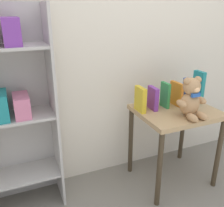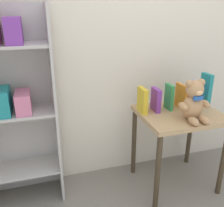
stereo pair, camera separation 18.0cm
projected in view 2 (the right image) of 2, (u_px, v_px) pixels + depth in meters
The scene contains 10 objects.
wall_back at pixel (132, 30), 2.00m from camera, with size 4.80×0.06×2.50m.
bookshelf_side at pixel (13, 98), 1.75m from camera, with size 0.57×0.30×1.46m.
display_table at pixel (179, 124), 1.98m from camera, with size 0.62×0.52×0.66m.
teddy_bear at pixel (194, 102), 1.77m from camera, with size 0.23×0.21×0.30m.
book_standing_yellow at pixel (142, 100), 1.91m from camera, with size 0.04×0.14×0.19m, color gold.
book_standing_purple at pixel (156, 100), 1.94m from camera, with size 0.04×0.13×0.18m, color purple.
book_standing_green at pixel (169, 97), 1.97m from camera, with size 0.03×0.10×0.21m, color #33934C.
book_standing_orange at pixel (181, 96), 2.01m from camera, with size 0.03×0.14×0.19m, color orange.
book_standing_blue at pixel (194, 94), 2.03m from camera, with size 0.03×0.10×0.21m, color #2D51B7.
book_standing_teal at pixel (206, 89), 2.05m from camera, with size 0.04×0.11×0.27m, color teal.
Camera 2 is at (-0.76, -0.49, 1.42)m, focal length 40.00 mm.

